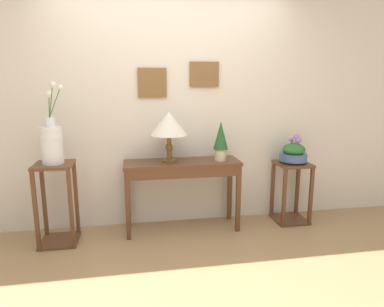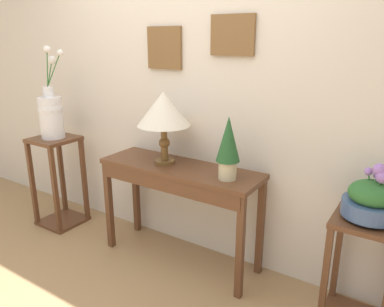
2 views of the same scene
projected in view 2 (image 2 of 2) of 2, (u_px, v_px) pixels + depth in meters
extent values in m
cube|color=beige|center=(191.00, 72.00, 2.75)|extent=(9.00, 0.10, 2.80)
cube|color=brown|center=(164.00, 48.00, 2.74)|extent=(0.30, 0.02, 0.31)
cube|color=#83AA9C|center=(164.00, 48.00, 2.74)|extent=(0.24, 0.01, 0.24)
cube|color=brown|center=(232.00, 35.00, 2.42)|extent=(0.32, 0.02, 0.26)
cube|color=#4D5170|center=(232.00, 35.00, 2.42)|extent=(0.25, 0.01, 0.21)
cube|color=#56331E|center=(180.00, 168.00, 2.67)|extent=(1.22, 0.39, 0.03)
cube|color=#56331E|center=(165.00, 185.00, 2.55)|extent=(1.15, 0.03, 0.10)
cube|color=#56331E|center=(109.00, 206.00, 2.95)|extent=(0.04, 0.04, 0.73)
cube|color=#56331E|center=(240.00, 249.00, 2.35)|extent=(0.04, 0.04, 0.73)
cube|color=#56331E|center=(136.00, 192.00, 3.21)|extent=(0.04, 0.04, 0.73)
cube|color=#56331E|center=(260.00, 228.00, 2.61)|extent=(0.04, 0.04, 0.73)
cylinder|color=brown|center=(165.00, 161.00, 2.73)|extent=(0.15, 0.15, 0.02)
cylinder|color=brown|center=(165.00, 151.00, 2.70)|extent=(0.05, 0.05, 0.13)
sphere|color=brown|center=(164.00, 143.00, 2.69)|extent=(0.08, 0.08, 0.08)
cylinder|color=brown|center=(164.00, 134.00, 2.67)|extent=(0.05, 0.05, 0.13)
cone|color=beige|center=(164.00, 109.00, 2.61)|extent=(0.38, 0.38, 0.24)
cylinder|color=beige|center=(227.00, 170.00, 2.40)|extent=(0.12, 0.12, 0.12)
cone|color=#235128|center=(228.00, 139.00, 2.34)|extent=(0.15, 0.15, 0.29)
cube|color=#56331E|center=(54.00, 139.00, 3.22)|extent=(0.36, 0.36, 0.03)
cube|color=#56331E|center=(63.00, 221.00, 3.45)|extent=(0.36, 0.36, 0.03)
cube|color=#56331E|center=(32.00, 183.00, 3.29)|extent=(0.04, 0.03, 0.76)
cube|color=#56331E|center=(55.00, 191.00, 3.13)|extent=(0.04, 0.03, 0.76)
cube|color=#56331E|center=(62.00, 173.00, 3.55)|extent=(0.04, 0.04, 0.76)
cube|color=#56331E|center=(84.00, 179.00, 3.38)|extent=(0.04, 0.04, 0.76)
cylinder|color=silver|center=(51.00, 118.00, 3.16)|extent=(0.20, 0.20, 0.35)
sphere|color=silver|center=(50.00, 109.00, 3.14)|extent=(0.21, 0.21, 0.21)
cylinder|color=silver|center=(48.00, 92.00, 3.10)|extent=(0.09, 0.09, 0.09)
cylinder|color=#2D662D|center=(54.00, 70.00, 3.05)|extent=(0.11, 0.09, 0.28)
sphere|color=white|center=(60.00, 53.00, 3.02)|extent=(0.05, 0.05, 0.05)
cylinder|color=#2D662D|center=(47.00, 68.00, 3.02)|extent=(0.06, 0.01, 0.30)
sphere|color=white|center=(47.00, 49.00, 2.96)|extent=(0.06, 0.06, 0.06)
cylinder|color=#2D662D|center=(50.00, 73.00, 3.08)|extent=(0.01, 0.08, 0.21)
sphere|color=white|center=(52.00, 60.00, 3.08)|extent=(0.07, 0.07, 0.07)
cube|color=#56331E|center=(368.00, 221.00, 2.04)|extent=(0.36, 0.36, 0.03)
cube|color=#56331E|center=(325.00, 278.00, 2.09)|extent=(0.04, 0.03, 0.63)
cube|color=#56331E|center=(338.00, 252.00, 2.34)|extent=(0.04, 0.04, 0.63)
cylinder|color=#3D5684|center=(369.00, 217.00, 2.03)|extent=(0.14, 0.14, 0.02)
cylinder|color=#3D5684|center=(370.00, 208.00, 2.01)|extent=(0.30, 0.30, 0.09)
ellipsoid|color=#2D662D|center=(372.00, 193.00, 1.99)|extent=(0.25, 0.25, 0.14)
cylinder|color=#2D662D|center=(370.00, 186.00, 1.99)|extent=(0.05, 0.03, 0.16)
sphere|color=#996BC1|center=(368.00, 171.00, 1.99)|extent=(0.04, 0.04, 0.04)
cylinder|color=#2D662D|center=(374.00, 188.00, 2.00)|extent=(0.01, 0.06, 0.13)
sphere|color=#996BC1|center=(377.00, 175.00, 2.01)|extent=(0.04, 0.04, 0.04)
cylinder|color=#2D662D|center=(375.00, 186.00, 1.96)|extent=(0.03, 0.02, 0.19)
sphere|color=#996BC1|center=(380.00, 170.00, 1.93)|extent=(0.07, 0.07, 0.07)
cylinder|color=#2D662D|center=(377.00, 189.00, 1.96)|extent=(0.05, 0.03, 0.15)
sphere|color=#996BC1|center=(382.00, 177.00, 1.92)|extent=(0.07, 0.07, 0.07)
cylinder|color=#2D662D|center=(376.00, 190.00, 1.96)|extent=(0.05, 0.04, 0.15)
sphere|color=#996BC1|center=(382.00, 178.00, 1.91)|extent=(0.04, 0.04, 0.04)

